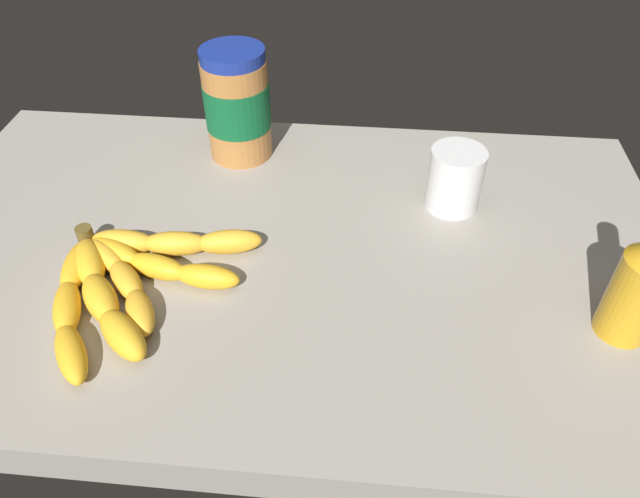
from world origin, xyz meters
The scene contains 4 objects.
ground_plane centered at (0.00, 0.00, -2.37)cm, with size 97.49×59.52×4.74cm, color gray.
banana_bunch centered at (-16.82, -8.75, 1.52)cm, with size 23.18×24.76×3.38cm.
peanut_butter_jar centered at (-9.22, 20.56, 8.05)cm, with size 9.42×9.42×16.22cm.
coffee_mug centered at (21.36, 10.84, 4.23)cm, with size 7.18×10.72×8.41cm.
Camera 1 is at (9.75, -54.22, 49.45)cm, focal length 33.15 mm.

